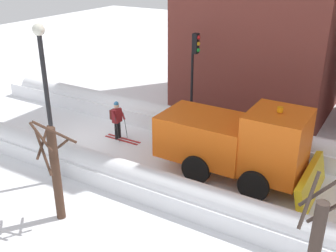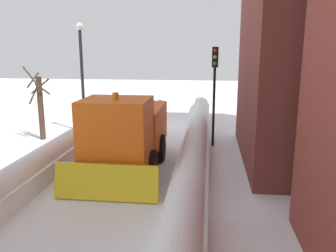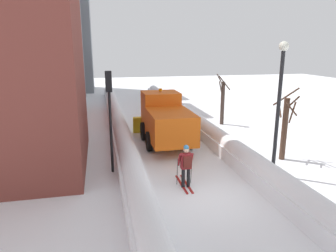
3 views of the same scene
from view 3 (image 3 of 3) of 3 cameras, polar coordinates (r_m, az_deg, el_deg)
ground_plane at (r=21.12m, az=-1.83°, el=-0.89°), size 80.00×80.00×0.00m
snowbank_left at (r=20.67m, az=-9.11°, el=0.16°), size 1.10×36.00×1.18m
snowbank_right at (r=21.64m, az=5.10°, el=0.76°), size 1.10×36.00×1.09m
building_tower_distant at (r=43.33m, az=-20.36°, el=20.24°), size 8.59×6.87×21.28m
plow_truck at (r=17.93m, az=-0.53°, el=1.23°), size 3.20×5.98×3.12m
skier at (r=12.45m, az=3.36°, el=-7.06°), size 0.62×1.80×1.81m
traffic_light_pole at (r=13.72m, az=-10.79°, el=4.26°), size 0.28×0.42×4.57m
street_lamp at (r=13.76m, az=19.97°, el=5.45°), size 0.40×0.40×5.79m
bare_tree_near at (r=16.41m, az=20.88°, el=-0.02°), size 1.18×1.24×3.66m
bare_tree_mid at (r=22.93m, az=10.06°, el=4.45°), size 0.88×0.86×3.72m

